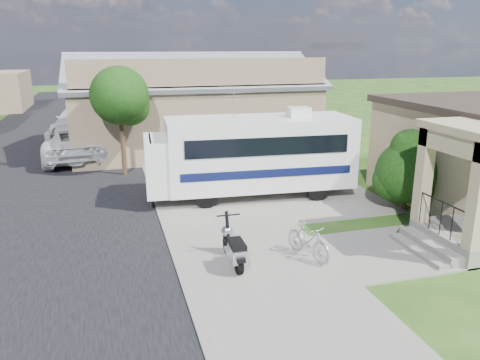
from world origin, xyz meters
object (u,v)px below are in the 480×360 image
object	(u,v)px
shrub	(407,169)
scooter	(234,248)
bicycle	(308,243)
garden_hose	(405,233)
motorhome	(252,153)
pickup_truck	(74,141)
van	(77,120)

from	to	relation	value
shrub	scooter	size ratio (longest dim) A/B	1.58
bicycle	garden_hose	distance (m)	3.46
motorhome	scooter	distance (m)	5.87
pickup_truck	garden_hose	size ratio (longest dim) A/B	16.19
shrub	van	xyz separation A→B (m)	(-11.30, 18.29, -0.61)
motorhome	van	size ratio (longest dim) A/B	1.37
bicycle	van	distance (m)	21.97
van	garden_hose	xyz separation A→B (m)	(9.98, -20.29, -0.71)
pickup_truck	scooter	bearing A→B (deg)	104.36
bicycle	pickup_truck	world-z (taller)	pickup_truck
van	garden_hose	distance (m)	22.62
shrub	pickup_truck	bearing A→B (deg)	135.34
van	shrub	bearing A→B (deg)	-48.23
shrub	scooter	xyz separation A→B (m)	(-6.64, -2.56, -0.90)
shrub	garden_hose	size ratio (longest dim) A/B	7.22
garden_hose	motorhome	bearing A→B (deg)	123.64
motorhome	bicycle	xyz separation A→B (m)	(-0.18, -5.47, -1.16)
pickup_truck	van	distance (m)	7.36
pickup_truck	van	bearing A→B (deg)	-92.00
van	garden_hose	world-z (taller)	van
scooter	shrub	bearing A→B (deg)	22.19
motorhome	bicycle	distance (m)	5.59
motorhome	garden_hose	distance (m)	5.97
motorhome	pickup_truck	bearing A→B (deg)	132.64
scooter	van	xyz separation A→B (m)	(-4.66, 20.85, 0.29)
shrub	van	bearing A→B (deg)	121.71
van	garden_hose	bearing A→B (deg)	-53.75
van	motorhome	bearing A→B (deg)	-56.28
bicycle	pickup_truck	size ratio (longest dim) A/B	0.25
bicycle	pickup_truck	xyz separation A→B (m)	(-6.37, 13.60, 0.39)
shrub	garden_hose	world-z (taller)	shrub
van	scooter	bearing A→B (deg)	-67.34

